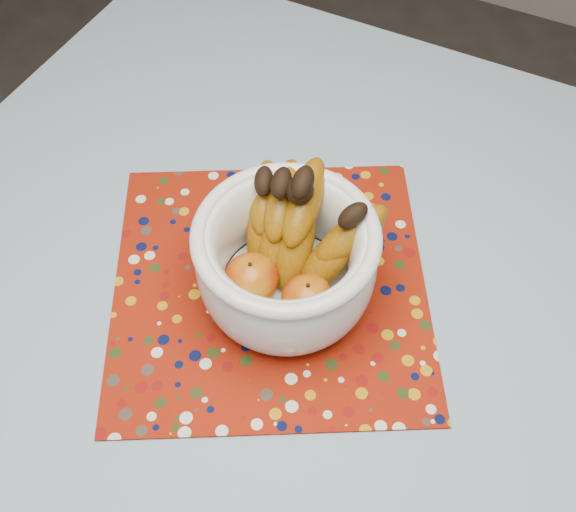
{
  "coord_description": "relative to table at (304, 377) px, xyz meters",
  "views": [
    {
      "loc": [
        0.16,
        -0.37,
        1.54
      ],
      "look_at": [
        -0.06,
        0.07,
        0.85
      ],
      "focal_mm": 42.0,
      "sensor_mm": 36.0,
      "label": 1
    }
  ],
  "objects": [
    {
      "name": "tablecloth",
      "position": [
        0.0,
        0.0,
        0.08
      ],
      "size": [
        1.32,
        1.32,
        0.01
      ],
      "primitive_type": "cube",
      "color": "slate",
      "rests_on": "table"
    },
    {
      "name": "fruit_bowl",
      "position": [
        -0.06,
        0.08,
        0.17
      ],
      "size": [
        0.27,
        0.25,
        0.19
      ],
      "color": "silver",
      "rests_on": "placemat"
    },
    {
      "name": "table",
      "position": [
        0.0,
        0.0,
        0.0
      ],
      "size": [
        1.2,
        1.2,
        0.75
      ],
      "color": "brown",
      "rests_on": "ground"
    },
    {
      "name": "placemat",
      "position": [
        -0.09,
        0.06,
        0.09
      ],
      "size": [
        0.58,
        0.58,
        0.0
      ],
      "primitive_type": "cube",
      "rotation": [
        0.0,
        0.0,
        0.5
      ],
      "color": "maroon",
      "rests_on": "tablecloth"
    }
  ]
}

